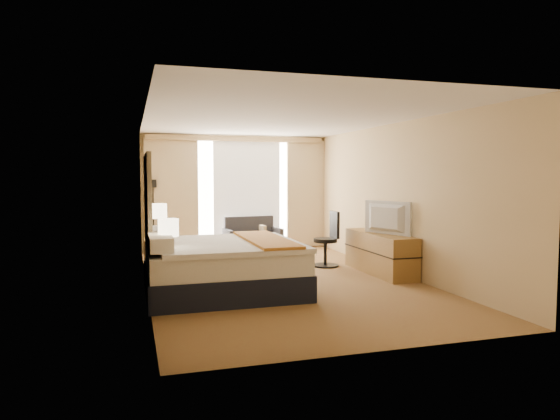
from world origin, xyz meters
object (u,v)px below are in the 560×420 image
object	(u,v)px
media_dresser	(380,253)
loveseat	(252,240)
floor_lamp	(153,202)
lamp_left	(168,229)
nightstand_right	(157,254)
nightstand_left	(167,283)
lamp_right	(158,212)
desk_chair	(328,242)
bed	(222,266)
television	(384,218)

from	to	relation	value
media_dresser	loveseat	bearing A→B (deg)	117.11
floor_lamp	lamp_left	world-z (taller)	floor_lamp
nightstand_right	floor_lamp	bearing A→B (deg)	89.39
loveseat	floor_lamp	bearing A→B (deg)	167.85
nightstand_left	nightstand_right	distance (m)	2.50
media_dresser	lamp_left	distance (m)	3.86
nightstand_right	lamp_left	world-z (taller)	lamp_left
lamp_right	media_dresser	bearing A→B (deg)	-21.77
lamp_left	lamp_right	world-z (taller)	lamp_right
media_dresser	desk_chair	bearing A→B (deg)	125.59
loveseat	media_dresser	bearing A→B (deg)	-67.98
nightstand_right	lamp_left	distance (m)	2.55
loveseat	desk_chair	bearing A→B (deg)	-71.77
nightstand_right	desk_chair	xyz separation A→B (m)	(3.08, -0.59, 0.18)
desk_chair	lamp_left	distance (m)	3.61
nightstand_right	bed	world-z (taller)	bed
media_dresser	desk_chair	distance (m)	1.07
lamp_left	lamp_right	distance (m)	2.47
lamp_left	lamp_right	size ratio (longest dim) A/B	0.90
lamp_right	television	size ratio (longest dim) A/B	0.65
nightstand_right	lamp_left	bearing A→B (deg)	-89.25
nightstand_left	media_dresser	bearing A→B (deg)	15.84
bed	loveseat	bearing A→B (deg)	70.07
desk_chair	lamp_left	size ratio (longest dim) A/B	1.80
nightstand_left	lamp_left	world-z (taller)	lamp_left
media_dresser	television	bearing A→B (deg)	-103.68
nightstand_left	floor_lamp	size ratio (longest dim) A/B	0.34
lamp_left	media_dresser	bearing A→B (deg)	15.25
lamp_left	lamp_right	xyz separation A→B (m)	(-0.00, 2.46, 0.05)
nightstand_right	lamp_right	size ratio (longest dim) A/B	0.86
loveseat	desk_chair	size ratio (longest dim) A/B	1.25
floor_lamp	lamp_right	world-z (taller)	floor_lamp
nightstand_left	lamp_left	size ratio (longest dim) A/B	0.96
loveseat	bed	bearing A→B (deg)	-115.02
bed	media_dresser	bearing A→B (deg)	12.67
nightstand_left	bed	xyz separation A→B (m)	(0.81, 0.40, 0.11)
bed	lamp_right	world-z (taller)	lamp_right
desk_chair	lamp_right	xyz separation A→B (m)	(-3.05, 0.60, 0.59)
media_dresser	lamp_left	xyz separation A→B (m)	(-3.67, -1.00, 0.64)
lamp_left	loveseat	bearing A→B (deg)	62.37
nightstand_right	loveseat	world-z (taller)	loveseat
loveseat	floor_lamp	xyz separation A→B (m)	(-2.13, 0.26, 0.88)
loveseat	nightstand_left	bearing A→B (deg)	-122.79
nightstand_right	lamp_right	xyz separation A→B (m)	(0.03, 0.01, 0.77)
nightstand_left	loveseat	world-z (taller)	loveseat
media_dresser	lamp_right	distance (m)	4.01
bed	television	bearing A→B (deg)	8.89
nightstand_left	lamp_right	world-z (taller)	lamp_right
media_dresser	floor_lamp	bearing A→B (deg)	138.12
media_dresser	lamp_right	size ratio (longest dim) A/B	2.82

